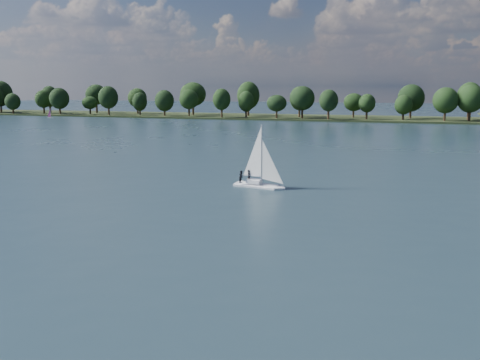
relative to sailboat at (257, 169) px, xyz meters
name	(u,v)px	position (x,y,z in m)	size (l,w,h in m)	color
ground	(333,148)	(3.48, 52.78, -2.61)	(700.00, 700.00, 0.00)	#233342
far_shore	(369,119)	(3.48, 164.78, -2.61)	(660.00, 40.00, 1.50)	black
sailboat	(257,169)	(0.00, 0.00, 0.00)	(7.37, 3.39, 9.36)	white
dinghy_pink	(51,116)	(-133.99, 132.68, -1.51)	(3.07, 1.65, 4.66)	silver
treeline	(350,100)	(-4.46, 161.57, 5.57)	(562.44, 74.11, 18.41)	black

